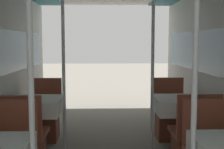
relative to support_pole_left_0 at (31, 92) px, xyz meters
The scene contains 10 objects.
support_pole_left_0 is the anchor object (origin of this frame).
dining_table_left_1 1.91m from the support_pole_left_0, 101.56° to the left, with size 0.66×0.66×0.72m.
chair_left_near_1 1.51m from the support_pole_left_0, 106.93° to the left, with size 0.47×0.47×0.89m.
chair_left_far_1 2.56m from the support_pole_left_0, 98.76° to the left, with size 0.47×0.47×0.89m.
support_pole_left_1 1.81m from the support_pole_left_0, 90.00° to the left, with size 0.04×0.04×2.17m.
support_pole_right_0 1.13m from the support_pole_left_0, ahead, with size 0.04×0.04×2.17m.
dining_table_right_1 2.40m from the support_pole_left_0, 50.37° to the left, with size 0.66×0.66×0.72m.
chair_right_near_1 2.09m from the support_pole_left_0, 39.05° to the left, with size 0.47×0.47×0.89m.
chair_right_far_1 2.94m from the support_pole_left_0, 58.05° to the left, with size 0.47×0.47×0.89m.
support_pole_right_1 2.13m from the support_pole_left_0, 58.05° to the left, with size 0.04×0.04×2.17m.
Camera 1 is at (-0.08, -1.47, 1.42)m, focal length 50.00 mm.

